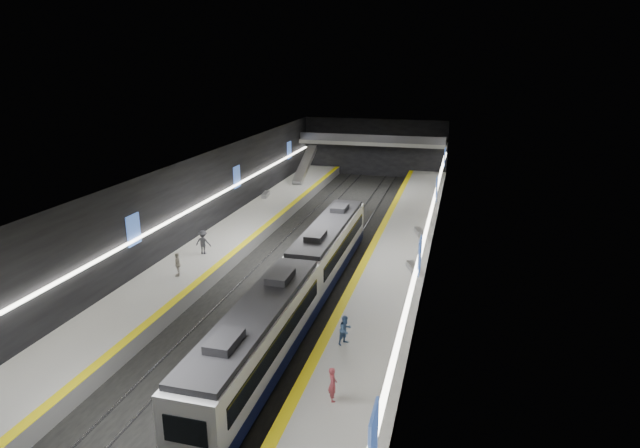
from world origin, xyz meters
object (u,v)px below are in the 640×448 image
(passenger_right_b, at_px, (345,330))
(passenger_left_b, at_px, (203,242))
(train, at_px, (300,283))
(escalator, at_px, (305,165))
(bench_right_far, at_px, (419,232))
(passenger_left_a, at_px, (178,264))
(bench_right_near, at_px, (412,267))
(bench_left_far, at_px, (266,195))
(passenger_right_a, at_px, (333,384))

(passenger_right_b, bearing_deg, passenger_left_b, 86.41)
(train, bearing_deg, escalator, 106.06)
(bench_right_far, bearing_deg, passenger_left_a, -155.70)
(escalator, distance_m, passenger_left_b, 28.63)
(bench_right_near, distance_m, passenger_right_b, 11.98)
(escalator, distance_m, bench_right_near, 32.39)
(escalator, bearing_deg, train, -73.94)
(train, relative_size, bench_left_far, 15.16)
(train, relative_size, bench_right_far, 16.65)
(passenger_right_a, bearing_deg, bench_left_far, 0.73)
(passenger_right_a, height_order, passenger_left_a, passenger_left_a)
(train, bearing_deg, passenger_left_a, 171.21)
(bench_right_far, height_order, passenger_left_a, passenger_left_a)
(passenger_right_b, distance_m, passenger_left_a, 15.01)
(passenger_right_b, bearing_deg, escalator, 53.84)
(bench_left_far, height_order, passenger_left_a, passenger_left_a)
(escalator, distance_m, passenger_left_a, 33.27)
(bench_right_near, height_order, passenger_right_a, passenger_right_a)
(bench_right_near, relative_size, passenger_left_a, 1.04)
(passenger_right_a, bearing_deg, bench_right_near, -31.16)
(bench_right_near, bearing_deg, passenger_right_a, -117.85)
(passenger_right_a, xyz_separation_m, passenger_right_b, (-0.53, 5.08, 0.00))
(bench_right_near, height_order, passenger_left_a, passenger_left_a)
(bench_left_far, relative_size, passenger_right_b, 1.18)
(train, xyz_separation_m, passenger_right_b, (4.02, -4.75, -0.36))
(bench_right_near, distance_m, passenger_right_a, 16.90)
(train, relative_size, escalator, 3.76)
(bench_right_near, bearing_deg, train, -154.40)
(passenger_left_a, bearing_deg, escalator, 158.37)
(bench_right_near, distance_m, passenger_left_a, 17.07)
(escalator, relative_size, passenger_right_b, 4.78)
(passenger_left_b, bearing_deg, passenger_right_a, 130.11)
(passenger_right_b, distance_m, passenger_left_b, 17.72)
(escalator, bearing_deg, bench_right_near, -59.26)
(bench_left_far, height_order, bench_right_far, bench_left_far)
(escalator, xyz_separation_m, passenger_right_a, (14.56, -44.58, -1.07))
(bench_right_near, bearing_deg, passenger_left_a, 177.52)
(passenger_right_a, distance_m, passenger_left_b, 21.58)
(bench_right_far, distance_m, passenger_right_b, 20.52)
(bench_right_near, bearing_deg, escalator, 99.61)
(passenger_left_a, bearing_deg, bench_right_near, 86.37)
(train, xyz_separation_m, passenger_left_a, (-9.63, 1.49, -0.31))
(passenger_left_b, bearing_deg, bench_right_far, -151.80)
(bench_right_far, height_order, passenger_left_b, passenger_left_b)
(escalator, height_order, bench_right_far, escalator)
(bench_left_far, height_order, passenger_right_a, passenger_right_a)
(train, bearing_deg, bench_right_far, 68.17)
(bench_left_far, xyz_separation_m, passenger_left_a, (2.05, -23.25, 0.65))
(bench_right_far, bearing_deg, passenger_left_b, -167.01)
(bench_left_far, bearing_deg, train, -72.90)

